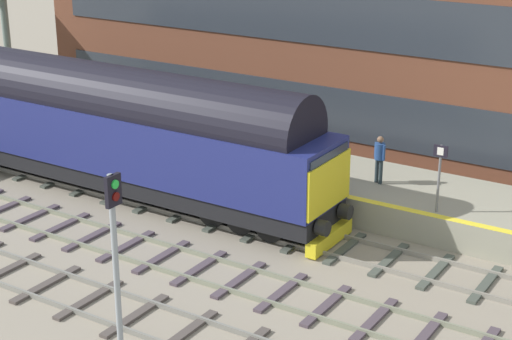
% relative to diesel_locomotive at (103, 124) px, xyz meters
% --- Properties ---
extents(ground_plane, '(140.00, 140.00, 0.00)m').
position_rel_diesel_locomotive_xyz_m(ground_plane, '(-0.00, -5.28, -2.48)').
color(ground_plane, gray).
rests_on(ground_plane, ground).
extents(track_main, '(2.50, 60.00, 0.15)m').
position_rel_diesel_locomotive_xyz_m(track_main, '(-0.00, -5.28, -2.43)').
color(track_main, gray).
rests_on(track_main, ground).
extents(track_adjacent_west, '(2.50, 60.00, 0.15)m').
position_rel_diesel_locomotive_xyz_m(track_adjacent_west, '(-3.47, -5.28, -2.43)').
color(track_adjacent_west, gray).
rests_on(track_adjacent_west, ground).
extents(track_adjacent_far_west, '(2.50, 60.00, 0.15)m').
position_rel_diesel_locomotive_xyz_m(track_adjacent_far_west, '(-6.61, -5.28, -2.43)').
color(track_adjacent_far_west, slate).
rests_on(track_adjacent_far_west, ground).
extents(station_platform, '(4.00, 44.00, 1.01)m').
position_rel_diesel_locomotive_xyz_m(station_platform, '(3.60, -5.28, -1.98)').
color(station_platform, gray).
rests_on(station_platform, ground).
extents(station_building, '(5.02, 31.01, 10.95)m').
position_rel_diesel_locomotive_xyz_m(station_building, '(9.59, -6.20, 2.99)').
color(station_building, brown).
rests_on(station_building, ground).
extents(diesel_locomotive, '(2.74, 18.54, 4.68)m').
position_rel_diesel_locomotive_xyz_m(diesel_locomotive, '(0.00, 0.00, 0.00)').
color(diesel_locomotive, black).
rests_on(diesel_locomotive, ground).
extents(signal_post_mid, '(0.44, 0.22, 4.88)m').
position_rel_diesel_locomotive_xyz_m(signal_post_mid, '(-8.69, -8.28, 0.53)').
color(signal_post_mid, gray).
rests_on(signal_post_mid, ground).
extents(platform_number_sign, '(0.10, 0.44, 2.17)m').
position_rel_diesel_locomotive_xyz_m(platform_number_sign, '(2.05, -11.75, -0.05)').
color(platform_number_sign, slate).
rests_on(platform_number_sign, station_platform).
extents(waiting_passenger, '(0.45, 0.47, 1.64)m').
position_rel_diesel_locomotive_xyz_m(waiting_passenger, '(3.43, -9.16, -0.49)').
color(waiting_passenger, '#243134').
rests_on(waiting_passenger, station_platform).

